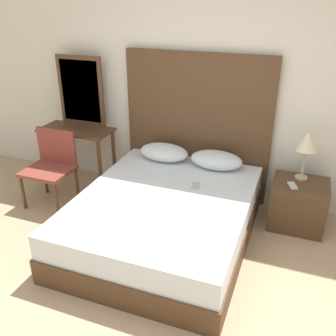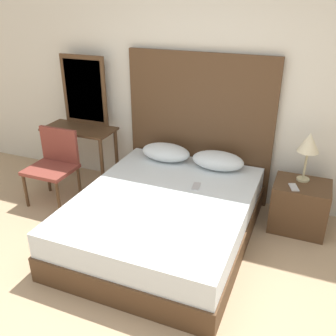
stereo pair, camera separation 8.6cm
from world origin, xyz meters
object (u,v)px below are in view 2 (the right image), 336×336
(nightstand, at_px, (299,206))
(chair, at_px, (54,161))
(table_lamp, at_px, (309,144))
(bed, at_px, (164,218))
(phone_on_bed, at_px, (196,186))
(phone_on_nightstand, at_px, (294,187))
(vanity_desk, at_px, (80,139))

(nightstand, distance_m, chair, 2.68)
(table_lamp, bearing_deg, bed, -146.54)
(bed, xyz_separation_m, phone_on_bed, (0.22, 0.30, 0.25))
(phone_on_nightstand, bearing_deg, nightstand, 54.52)
(vanity_desk, relative_size, chair, 1.04)
(phone_on_bed, bearing_deg, chair, -178.49)
(table_lamp, bearing_deg, chair, -168.64)
(chair, bearing_deg, nightstand, 9.44)
(nightstand, xyz_separation_m, chair, (-2.64, -0.44, 0.23))
(nightstand, distance_m, table_lamp, 0.64)
(nightstand, xyz_separation_m, vanity_desk, (-2.60, 0.04, 0.32))
(table_lamp, xyz_separation_m, vanity_desk, (-2.59, -0.05, -0.31))
(phone_on_nightstand, bearing_deg, bed, -152.46)
(vanity_desk, xyz_separation_m, chair, (-0.03, -0.48, -0.10))
(bed, bearing_deg, phone_on_bed, 53.55)
(bed, relative_size, phone_on_bed, 12.43)
(bed, height_order, table_lamp, table_lamp)
(nightstand, bearing_deg, phone_on_bed, -157.91)
(chair, bearing_deg, phone_on_bed, 1.51)
(phone_on_nightstand, xyz_separation_m, chair, (-2.56, -0.33, -0.03))
(bed, bearing_deg, chair, 170.10)
(table_lamp, xyz_separation_m, chair, (-2.62, -0.53, -0.41))
(nightstand, xyz_separation_m, table_lamp, (-0.01, 0.09, 0.64))
(table_lamp, bearing_deg, vanity_desk, -178.87)
(table_lamp, relative_size, chair, 0.60)
(bed, distance_m, phone_on_bed, 0.44)
(vanity_desk, bearing_deg, nightstand, -0.83)
(nightstand, bearing_deg, chair, -170.56)
(phone_on_nightstand, distance_m, chair, 2.58)
(bed, relative_size, chair, 2.37)
(phone_on_bed, bearing_deg, bed, -126.45)
(bed, distance_m, vanity_desk, 1.63)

